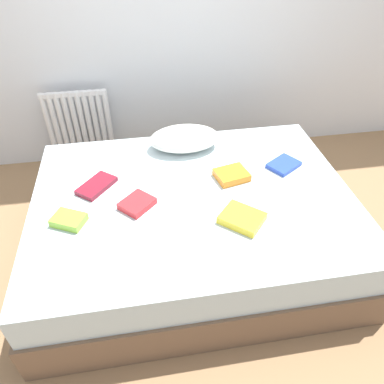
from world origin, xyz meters
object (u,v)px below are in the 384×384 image
object	(u,v)px
bed	(193,224)
textbook_red	(137,204)
pillow	(184,138)
textbook_yellow	(242,218)
textbook_blue	(284,165)
textbook_lime	(69,220)
textbook_orange	(232,175)
radiator	(79,124)
textbook_maroon	(97,186)

from	to	relation	value
bed	textbook_red	bearing A→B (deg)	-171.46
pillow	textbook_yellow	distance (m)	0.84
textbook_blue	textbook_lime	distance (m)	1.42
bed	textbook_lime	xyz separation A→B (m)	(-0.73, -0.13, 0.28)
textbook_yellow	textbook_orange	bearing A→B (deg)	125.92
pillow	textbook_red	size ratio (longest dim) A/B	2.72
radiator	textbook_red	distance (m)	1.33
bed	radiator	world-z (taller)	radiator
radiator	textbook_blue	size ratio (longest dim) A/B	2.90
bed	textbook_orange	size ratio (longest dim) A/B	9.95
textbook_red	textbook_blue	xyz separation A→B (m)	(1.00, 0.24, -0.01)
textbook_red	textbook_yellow	xyz separation A→B (m)	(0.58, -0.22, 0.00)
textbook_orange	textbook_maroon	bearing A→B (deg)	164.03
pillow	textbook_yellow	size ratio (longest dim) A/B	2.18
radiator	textbook_blue	xyz separation A→B (m)	(1.44, -1.01, 0.11)
textbook_blue	textbook_orange	distance (m)	0.39
textbook_orange	textbook_maroon	distance (m)	0.86
textbook_red	textbook_lime	world-z (taller)	textbook_lime
radiator	textbook_lime	world-z (taller)	radiator
textbook_maroon	bed	bearing A→B (deg)	-66.38
bed	textbook_maroon	size ratio (longest dim) A/B	8.05
textbook_red	textbook_blue	size ratio (longest dim) A/B	0.89
textbook_red	textbook_orange	distance (m)	0.64
textbook_lime	pillow	bearing A→B (deg)	68.11
textbook_red	textbook_maroon	distance (m)	0.33
textbook_red	textbook_blue	bearing A→B (deg)	-30.51
radiator	textbook_orange	distance (m)	1.51
bed	pillow	distance (m)	0.63
bed	textbook_red	size ratio (longest dim) A/B	10.94
bed	textbook_blue	bearing A→B (deg)	16.40
bed	radiator	bearing A→B (deg)	123.30
bed	radiator	size ratio (longest dim) A/B	3.38
pillow	textbook_orange	bearing A→B (deg)	-59.13
radiator	textbook_blue	distance (m)	1.76
bed	radiator	xyz separation A→B (m)	(-0.79, 1.20, 0.15)
pillow	textbook_maroon	bearing A→B (deg)	-148.89
textbook_blue	textbook_lime	bearing A→B (deg)	160.15
bed	textbook_lime	world-z (taller)	textbook_lime
textbook_lime	textbook_yellow	world-z (taller)	same
textbook_red	textbook_lime	size ratio (longest dim) A/B	1.04
bed	textbook_yellow	size ratio (longest dim) A/B	8.78
radiator	textbook_yellow	xyz separation A→B (m)	(1.02, -1.48, 0.12)
textbook_blue	bed	bearing A→B (deg)	163.39
textbook_red	bed	bearing A→B (deg)	-35.71
bed	textbook_yellow	bearing A→B (deg)	-49.82
textbook_lime	bed	bearing A→B (deg)	36.77
pillow	textbook_orange	distance (m)	0.48
bed	textbook_lime	size ratio (longest dim) A/B	11.34
bed	textbook_red	distance (m)	0.44
textbook_yellow	textbook_lime	bearing A→B (deg)	-146.88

